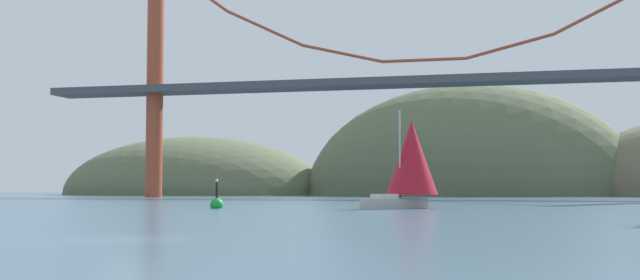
{
  "coord_description": "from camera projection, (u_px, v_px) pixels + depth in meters",
  "views": [
    {
      "loc": [
        12.48,
        -23.92,
        1.79
      ],
      "look_at": [
        0.0,
        27.08,
        4.97
      ],
      "focal_mm": 43.16,
      "sensor_mm": 36.0,
      "label": 1
    }
  ],
  "objects": [
    {
      "name": "ground_plane",
      "position": [
        130.0,
        239.0,
        26.05
      ],
      "size": [
        360.0,
        360.0,
        0.0
      ],
      "primitive_type": "plane",
      "color": "#426075"
    },
    {
      "name": "headland_left",
      "position": [
        195.0,
        195.0,
        169.99
      ],
      "size": [
        59.83,
        44.0,
        25.56
      ],
      "primitive_type": "ellipsoid",
      "color": "#5B6647",
      "rests_on": "ground_plane"
    },
    {
      "name": "headland_center",
      "position": [
        470.0,
        195.0,
        155.75
      ],
      "size": [
        67.62,
        44.0,
        45.29
      ],
      "primitive_type": "ellipsoid",
      "color": "#5B6647",
      "rests_on": "ground_plane"
    },
    {
      "name": "suspension_bridge",
      "position": [
        424.0,
        75.0,
        119.31
      ],
      "size": [
        126.86,
        6.0,
        40.56
      ],
      "color": "#A34228",
      "rests_on": "ground_plane"
    },
    {
      "name": "sailboat_crimson_sail",
      "position": [
        410.0,
        161.0,
        63.24
      ],
      "size": [
        6.78,
        7.27,
        8.02
      ],
      "color": "#B7B2A8",
      "rests_on": "ground_plane"
    },
    {
      "name": "channel_buoy",
      "position": [
        217.0,
        204.0,
        63.16
      ],
      "size": [
        1.1,
        1.1,
        2.64
      ],
      "color": "green",
      "rests_on": "ground_plane"
    }
  ]
}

